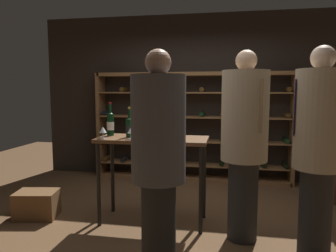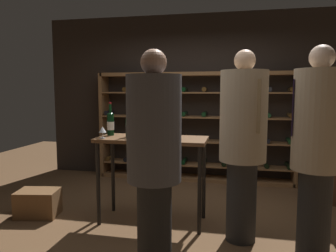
# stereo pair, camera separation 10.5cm
# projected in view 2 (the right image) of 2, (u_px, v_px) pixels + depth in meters

# --- Properties ---
(ground_plane) EXTENTS (9.96, 9.96, 0.00)m
(ground_plane) POSITION_uv_depth(u_px,v_px,m) (176.00, 220.00, 3.86)
(ground_plane) COLOR brown
(back_wall) EXTENTS (5.40, 0.10, 2.81)m
(back_wall) POSITION_uv_depth(u_px,v_px,m) (197.00, 97.00, 5.63)
(back_wall) COLOR black
(back_wall) RESTS_ON ground
(wine_rack) EXTENTS (3.30, 0.32, 1.83)m
(wine_rack) POSITION_uv_depth(u_px,v_px,m) (196.00, 127.00, 5.48)
(wine_rack) COLOR brown
(wine_rack) RESTS_ON ground
(tasting_table) EXTENTS (1.25, 0.55, 0.99)m
(tasting_table) POSITION_uv_depth(u_px,v_px,m) (152.00, 148.00, 3.72)
(tasting_table) COLOR brown
(tasting_table) RESTS_ON ground
(person_host_in_suit) EXTENTS (0.46, 0.45, 1.92)m
(person_host_in_suit) POSITION_uv_depth(u_px,v_px,m) (318.00, 144.00, 2.88)
(person_host_in_suit) COLOR #252525
(person_host_in_suit) RESTS_ON ground
(person_guest_khaki) EXTENTS (0.44, 0.44, 1.85)m
(person_guest_khaki) POSITION_uv_depth(u_px,v_px,m) (154.00, 153.00, 2.64)
(person_guest_khaki) COLOR black
(person_guest_khaki) RESTS_ON ground
(person_bystander_dark_jacket) EXTENTS (0.46, 0.46, 1.92)m
(person_bystander_dark_jacket) POSITION_uv_depth(u_px,v_px,m) (243.00, 138.00, 3.23)
(person_bystander_dark_jacket) COLOR #282828
(person_bystander_dark_jacket) RESTS_ON ground
(wine_crate) EXTENTS (0.53, 0.42, 0.32)m
(wine_crate) POSITION_uv_depth(u_px,v_px,m) (38.00, 203.00, 3.96)
(wine_crate) COLOR brown
(wine_crate) RESTS_ON ground
(wine_bottle_black_capsule) EXTENTS (0.08, 0.08, 0.40)m
(wine_bottle_black_capsule) POSITION_uv_depth(u_px,v_px,m) (111.00, 123.00, 3.88)
(wine_bottle_black_capsule) COLOR black
(wine_bottle_black_capsule) RESTS_ON tasting_table
(wine_bottle_red_label) EXTENTS (0.08, 0.08, 0.35)m
(wine_bottle_red_label) POSITION_uv_depth(u_px,v_px,m) (129.00, 127.00, 3.75)
(wine_bottle_red_label) COLOR black
(wine_bottle_red_label) RESTS_ON tasting_table
(wine_glass_stemmed_center) EXTENTS (0.08, 0.08, 0.13)m
(wine_glass_stemmed_center) POSITION_uv_depth(u_px,v_px,m) (103.00, 130.00, 3.64)
(wine_glass_stemmed_center) COLOR silver
(wine_glass_stemmed_center) RESTS_ON tasting_table
(wine_glass_stemmed_right) EXTENTS (0.08, 0.08, 0.13)m
(wine_glass_stemmed_right) POSITION_uv_depth(u_px,v_px,m) (130.00, 131.00, 3.59)
(wine_glass_stemmed_right) COLOR silver
(wine_glass_stemmed_right) RESTS_ON tasting_table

